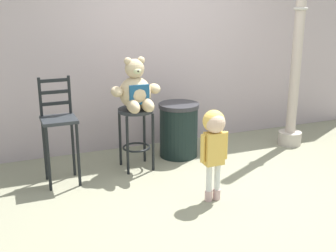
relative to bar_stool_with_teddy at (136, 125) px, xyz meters
name	(u,v)px	position (x,y,z in m)	size (l,w,h in m)	color
ground_plane	(224,191)	(0.66, -0.96, -0.53)	(24.00, 24.00, 0.00)	gray
building_wall	(160,30)	(0.66, 0.89, 1.01)	(6.78, 0.30, 3.07)	#A6969B
bar_stool_with_teddy	(136,125)	(0.00, 0.00, 0.00)	(0.41, 0.41, 0.73)	#24282C
teddy_bear	(136,91)	(0.00, -0.03, 0.42)	(0.58, 0.52, 0.59)	tan
child_walking	(214,136)	(0.44, -1.09, 0.15)	(0.30, 0.23, 0.93)	#C9A39F
trash_bin	(179,130)	(0.62, 0.18, -0.18)	(0.51, 0.51, 0.69)	black
lamppost	(297,52)	(2.23, 0.01, 0.75)	(0.31, 0.31, 3.16)	#B3A89B
bar_chair_empty	(59,125)	(-0.89, -0.08, 0.12)	(0.36, 0.36, 1.16)	#24282C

